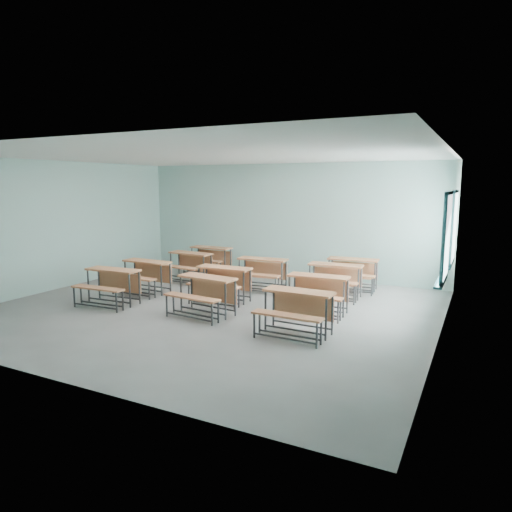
# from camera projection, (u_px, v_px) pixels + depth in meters

# --- Properties ---
(room) EXTENTS (9.04, 8.04, 3.24)m
(room) POSITION_uv_depth(u_px,v_px,m) (215.00, 234.00, 9.45)
(room) COLOR gray
(room) RESTS_ON ground
(desk_unit_r0c0) EXTENTS (1.29, 0.90, 0.78)m
(desk_unit_r0c0) POSITION_uv_depth(u_px,v_px,m) (110.00, 281.00, 9.98)
(desk_unit_r0c0) COLOR #AF653F
(desk_unit_r0c0) RESTS_ON ground
(desk_unit_r0c1) EXTENTS (1.32, 0.96, 0.78)m
(desk_unit_r0c1) POSITION_uv_depth(u_px,v_px,m) (204.00, 290.00, 9.17)
(desk_unit_r0c1) COLOR #AF653F
(desk_unit_r0c1) RESTS_ON ground
(desk_unit_r0c2) EXTENTS (1.26, 0.86, 0.78)m
(desk_unit_r0c2) POSITION_uv_depth(u_px,v_px,m) (296.00, 306.00, 7.96)
(desk_unit_r0c2) COLOR #AF653F
(desk_unit_r0c2) RESTS_ON ground
(desk_unit_r1c0) EXTENTS (1.27, 0.88, 0.78)m
(desk_unit_r1c0) POSITION_uv_depth(u_px,v_px,m) (144.00, 272.00, 11.06)
(desk_unit_r1c0) COLOR #AF653F
(desk_unit_r1c0) RESTS_ON ground
(desk_unit_r1c1) EXTENTS (1.26, 0.86, 0.78)m
(desk_unit_r1c1) POSITION_uv_depth(u_px,v_px,m) (222.00, 279.00, 10.22)
(desk_unit_r1c1) COLOR #AF653F
(desk_unit_r1c1) RESTS_ON ground
(desk_unit_r1c2) EXTENTS (1.28, 0.89, 0.78)m
(desk_unit_r1c2) POSITION_uv_depth(u_px,v_px,m) (317.00, 289.00, 9.27)
(desk_unit_r1c2) COLOR #AF653F
(desk_unit_r1c2) RESTS_ON ground
(desk_unit_r2c0) EXTENTS (1.31, 0.93, 0.78)m
(desk_unit_r2c0) POSITION_uv_depth(u_px,v_px,m) (188.00, 262.00, 12.39)
(desk_unit_r2c0) COLOR #AF653F
(desk_unit_r2c0) RESTS_ON ground
(desk_unit_r2c1) EXTENTS (1.30, 0.91, 0.78)m
(desk_unit_r2c1) POSITION_uv_depth(u_px,v_px,m) (261.00, 269.00, 11.40)
(desk_unit_r2c1) COLOR #AF653F
(desk_unit_r2c1) RESTS_ON ground
(desk_unit_r2c2) EXTENTS (1.29, 0.90, 0.78)m
(desk_unit_r2c2) POSITION_uv_depth(u_px,v_px,m) (334.00, 276.00, 10.58)
(desk_unit_r2c2) COLOR #AF653F
(desk_unit_r2c2) RESTS_ON ground
(desk_unit_r3c0) EXTENTS (1.25, 0.84, 0.78)m
(desk_unit_r3c0) POSITION_uv_depth(u_px,v_px,m) (209.00, 256.00, 13.45)
(desk_unit_r3c0) COLOR #AF653F
(desk_unit_r3c0) RESTS_ON ground
(desk_unit_r3c2) EXTENTS (1.30, 0.92, 0.78)m
(desk_unit_r3c2) POSITION_uv_depth(u_px,v_px,m) (352.00, 269.00, 11.38)
(desk_unit_r3c2) COLOR #AF653F
(desk_unit_r3c2) RESTS_ON ground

